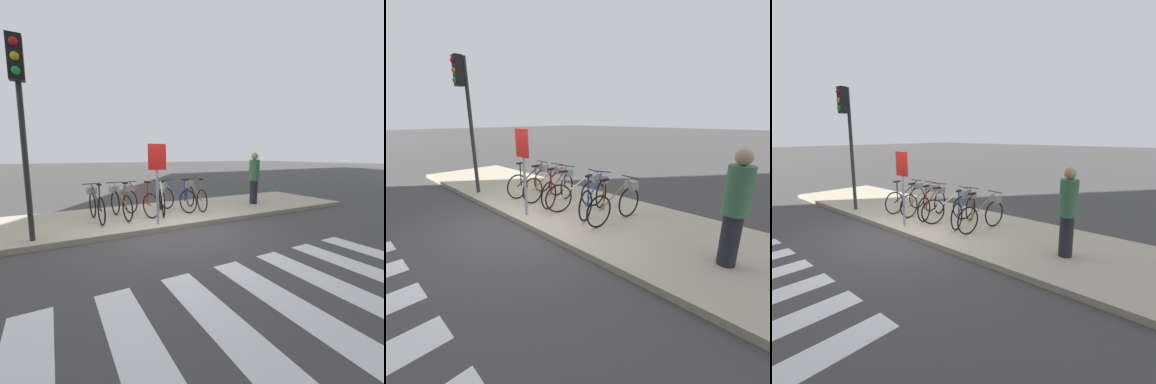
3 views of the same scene
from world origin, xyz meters
The scene contains 11 objects.
ground_plane centered at (0.00, 0.00, 0.00)m, with size 120.00×120.00×0.00m, color #423F3F.
sidewalk centered at (0.00, 1.50, 0.06)m, with size 13.29×3.00×0.12m.
parked_bicycle_0 centered at (-1.45, 1.40, 0.55)m, with size 0.46×1.59×0.98m.
parked_bicycle_1 centered at (-0.84, 1.45, 0.55)m, with size 0.46×1.59×0.98m.
parked_bicycle_2 centered at (-0.34, 1.44, 0.55)m, with size 0.66×1.51×0.98m.
parked_bicycle_3 centered at (0.36, 1.45, 0.55)m, with size 0.61×1.53×0.98m.
parked_bicycle_4 centered at (0.80, 1.52, 0.55)m, with size 0.65×1.52×0.98m.
parked_bicycle_5 centered at (1.46, 1.48, 0.55)m, with size 0.46×1.59×0.98m.
pedestrian centered at (3.66, 1.23, 1.03)m, with size 0.34×0.34×1.73m.
traffic_light centered at (-2.79, 0.24, 2.76)m, with size 0.24×0.40×3.68m.
sign_post centered at (-0.21, 0.29, 1.43)m, with size 0.44×0.07×1.91m.
Camera 3 is at (5.87, -4.16, 2.45)m, focal length 28.00 mm.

